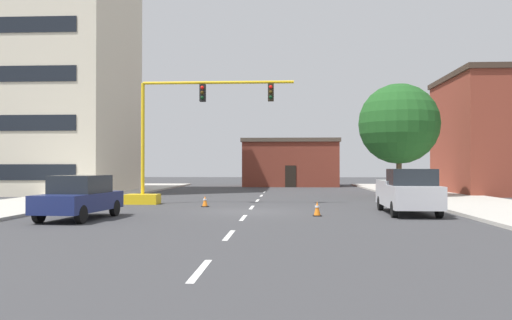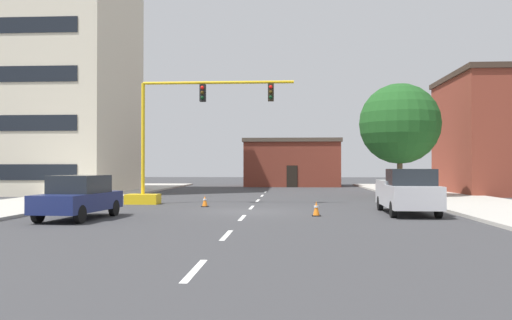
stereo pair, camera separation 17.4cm
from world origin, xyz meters
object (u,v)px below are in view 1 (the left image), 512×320
(traffic_signal_gantry, at_px, (164,164))
(traffic_cone_roadside_a, at_px, (317,209))
(sedan_navy_near_left, at_px, (80,197))
(traffic_cone_roadside_b, at_px, (205,201))
(pickup_truck_silver, at_px, (408,192))
(tree_right_mid, at_px, (399,124))

(traffic_signal_gantry, bearing_deg, traffic_cone_roadside_a, -39.79)
(sedan_navy_near_left, height_order, traffic_cone_roadside_b, sedan_navy_near_left)
(pickup_truck_silver, xyz_separation_m, traffic_cone_roadside_a, (-4.04, -1.23, -0.67))
(tree_right_mid, xyz_separation_m, traffic_cone_roadside_a, (-6.24, -13.44, -4.63))
(traffic_cone_roadside_a, bearing_deg, sedan_navy_near_left, -168.99)
(sedan_navy_near_left, relative_size, traffic_cone_roadside_a, 7.35)
(pickup_truck_silver, relative_size, traffic_cone_roadside_b, 9.21)
(tree_right_mid, xyz_separation_m, sedan_navy_near_left, (-15.73, -15.28, -4.06))
(pickup_truck_silver, distance_m, sedan_navy_near_left, 13.88)
(traffic_cone_roadside_a, xyz_separation_m, traffic_cone_roadside_b, (-5.51, 4.90, -0.02))
(traffic_signal_gantry, height_order, sedan_navy_near_left, traffic_signal_gantry)
(tree_right_mid, relative_size, sedan_navy_near_left, 1.65)
(traffic_signal_gantry, distance_m, traffic_cone_roadside_b, 3.72)
(sedan_navy_near_left, bearing_deg, traffic_signal_gantry, 80.67)
(sedan_navy_near_left, relative_size, traffic_cone_roadside_b, 7.84)
(traffic_signal_gantry, xyz_separation_m, traffic_cone_roadside_b, (2.57, -1.83, -1.97))
(sedan_navy_near_left, bearing_deg, pickup_truck_silver, 12.81)
(sedan_navy_near_left, xyz_separation_m, traffic_cone_roadside_a, (9.49, 1.85, -0.58))
(tree_right_mid, bearing_deg, traffic_cone_roadside_a, -114.91)
(sedan_navy_near_left, bearing_deg, traffic_cone_roadside_b, 59.46)
(tree_right_mid, height_order, pickup_truck_silver, tree_right_mid)
(sedan_navy_near_left, bearing_deg, traffic_cone_roadside_a, 11.01)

